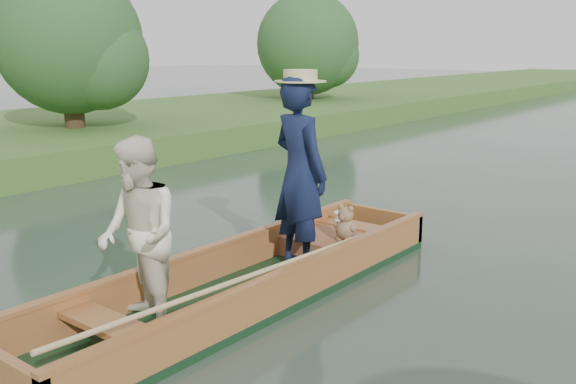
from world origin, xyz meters
The scene contains 2 objects.
ground centered at (0.00, 0.00, 0.00)m, with size 120.00×120.00×0.00m, color #283D30.
punt centered at (-0.06, 0.02, 0.67)m, with size 1.20×5.00×2.13m.
Camera 1 is at (3.93, -4.30, 2.38)m, focal length 40.00 mm.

